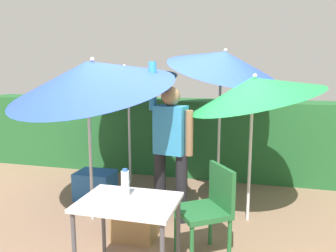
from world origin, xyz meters
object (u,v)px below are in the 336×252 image
Objects in this scene: umbrella_rainbow at (254,89)px; umbrella_navy at (90,76)px; cooler_box at (95,185)px; folding_table at (129,211)px; umbrella_yellow at (223,61)px; chair_plastic at (209,206)px; crate_cardboard at (135,221)px; bottle_water at (125,183)px; umbrella_orange at (126,76)px; person_vendor at (171,144)px.

umbrella_navy reaches higher than umbrella_rainbow.
cooler_box is 2.04m from folding_table.
umbrella_yellow is 4.56× the size of cooler_box.
chair_plastic is 0.89m from crate_cardboard.
chair_plastic is 1.11× the size of folding_table.
folding_table is 0.23m from bottle_water.
cooler_box is 2.14× the size of bottle_water.
crate_cardboard is at bearing 106.97° from folding_table.
umbrella_yellow is 2.13m from chair_plastic.
bottle_water is (-0.58, -2.12, -1.05)m from umbrella_yellow.
folding_table is (0.23, -0.74, 0.46)m from crate_cardboard.
bottle_water is at bearing -54.92° from cooler_box.
umbrella_orange is at bearing 93.84° from umbrella_navy.
chair_plastic is 0.88m from bottle_water.
umbrella_orange is 2.37× the size of chair_plastic.
person_vendor is 3.65× the size of cooler_box.
bottle_water is (-0.64, -0.50, 0.34)m from chair_plastic.
umbrella_orange is at bearing 113.99° from crate_cardboard.
umbrella_yellow reaches higher than person_vendor.
cooler_box is 2.00m from bottle_water.
chair_plastic is at bearing -87.71° from umbrella_yellow.
umbrella_orange is at bearing 132.21° from person_vendor.
folding_table is at bearing -135.40° from chair_plastic.
umbrella_yellow is 2.93× the size of folding_table.
chair_plastic is at bearing -112.06° from umbrella_rainbow.
umbrella_navy is 1.17× the size of person_vendor.
person_vendor is 0.98m from chair_plastic.
umbrella_yellow reaches higher than umbrella_rainbow.
folding_table is at bearing -68.17° from umbrella_orange.
folding_table is (-0.03, -1.26, -0.29)m from person_vendor.
umbrella_orange is 1.31m from umbrella_navy.
umbrella_navy is at bearing -164.47° from person_vendor.
person_vendor is 4.22× the size of crate_cardboard.
umbrella_orange is (-1.87, 0.87, 0.12)m from umbrella_rainbow.
umbrella_yellow is (-0.42, 0.74, 0.33)m from umbrella_rainbow.
person_vendor is 0.95m from crate_cardboard.
person_vendor reaches higher than folding_table.
umbrella_yellow is at bearing 74.74° from bottle_water.
chair_plastic is at bearing -11.19° from crate_cardboard.
chair_plastic is at bearing -50.93° from person_vendor.
umbrella_orange reaches higher than folding_table.
umbrella_yellow is at bearing 62.93° from crate_cardboard.
umbrella_navy is at bearing -166.27° from umbrella_rainbow.
crate_cardboard is at bearing 104.31° from bottle_water.
umbrella_orange is 1.66m from cooler_box.
chair_plastic is 2.00× the size of crate_cardboard.
umbrella_orange is 2.29m from crate_cardboard.
bottle_water is (0.79, -0.94, -0.87)m from umbrella_navy.
umbrella_rainbow is 2.51m from cooler_box.
crate_cardboard is at bearing -24.45° from umbrella_navy.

